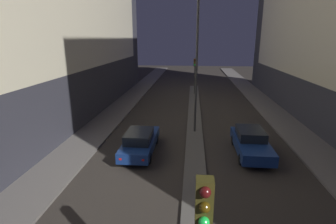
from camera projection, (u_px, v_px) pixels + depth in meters
The scene contains 5 objects.
median_strip at pixel (194, 125), 21.13m from camera, with size 1.17×35.35×0.11m.
traffic_light_mid at pixel (195, 68), 31.85m from camera, with size 0.32×0.42×4.31m.
street_lamp at pixel (197, 42), 17.77m from camera, with size 0.52×0.52×9.74m.
car_left_lane at pixel (140, 141), 15.88m from camera, with size 1.74×4.73×1.48m.
car_right_lane at pixel (251, 142), 15.74m from camera, with size 1.81×4.66×1.49m.
Camera 1 is at (-0.27, -1.49, 6.79)m, focal length 28.00 mm.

